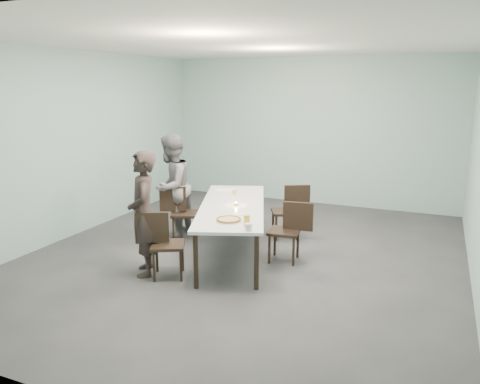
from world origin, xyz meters
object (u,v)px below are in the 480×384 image
at_px(chair_near_right, 290,227).
at_px(beer_glass, 247,221).
at_px(chair_far_left, 180,209).
at_px(amber_tumbler, 234,192).
at_px(diner_far, 171,187).
at_px(tealight, 236,204).
at_px(pizza, 229,220).
at_px(side_plate, 241,214).
at_px(chair_far_right, 290,207).
at_px(water_tumbler, 249,227).
at_px(chair_near_left, 162,240).
at_px(table, 232,209).
at_px(diner_near, 143,214).

distance_m(chair_near_right, beer_glass, 1.04).
height_order(chair_far_left, amber_tumbler, chair_far_left).
distance_m(diner_far, tealight, 1.35).
height_order(pizza, side_plate, pizza).
height_order(chair_far_right, water_tumbler, chair_far_right).
relative_size(chair_near_right, water_tumbler, 9.67).
relative_size(chair_far_right, beer_glass, 5.80).
relative_size(chair_near_left, diner_far, 0.52).
height_order(beer_glass, tealight, beer_glass).
xyz_separation_m(chair_far_right, beer_glass, (0.05, -1.99, 0.32)).
distance_m(table, beer_glass, 1.09).
distance_m(side_plate, water_tumbler, 0.74).
height_order(chair_far_right, beer_glass, beer_glass).
height_order(pizza, beer_glass, beer_glass).
bearing_deg(table, water_tumbler, -57.05).
height_order(chair_near_left, water_tumbler, chair_near_left).
relative_size(diner_near, tealight, 29.32).
xyz_separation_m(side_plate, water_tumbler, (0.37, -0.64, 0.04)).
bearing_deg(chair_far_right, chair_near_left, 37.13).
distance_m(diner_near, tealight, 1.38).
distance_m(diner_near, water_tumbler, 1.44).
xyz_separation_m(diner_far, pizza, (1.53, -1.13, -0.07)).
bearing_deg(amber_tumbler, tealight, -64.15).
height_order(pizza, amber_tumbler, amber_tumbler).
distance_m(table, chair_far_right, 1.23).
xyz_separation_m(chair_near_right, amber_tumbler, (-1.09, 0.54, 0.29)).
relative_size(chair_far_right, amber_tumbler, 10.88).
relative_size(diner_far, beer_glass, 11.22).
height_order(diner_near, diner_far, diner_far).
bearing_deg(chair_far_left, chair_near_right, -29.21).
relative_size(chair_near_right, tealight, 15.54).
distance_m(chair_far_right, amber_tumbler, 0.96).
bearing_deg(chair_near_left, diner_far, 89.94).
bearing_deg(chair_far_right, chair_far_left, -0.76).
bearing_deg(diner_near, chair_near_right, 91.02).
bearing_deg(chair_near_left, chair_far_right, 38.18).
distance_m(chair_near_left, amber_tumbler, 1.76).
distance_m(chair_far_right, diner_far, 1.95).
distance_m(diner_far, amber_tumbler, 1.03).
relative_size(table, tealight, 49.12).
relative_size(table, diner_near, 1.68).
distance_m(chair_near_left, diner_near, 0.42).
height_order(water_tumbler, tealight, water_tumbler).
bearing_deg(chair_near_right, chair_near_left, 34.74).
height_order(chair_near_left, diner_near, diner_near).
relative_size(chair_far_left, beer_glass, 5.80).
height_order(chair_far_left, chair_far_right, same).
bearing_deg(chair_far_right, beer_glass, 63.89).
xyz_separation_m(chair_near_right, beer_glass, (-0.26, -0.96, 0.32)).
bearing_deg(diner_far, chair_far_left, 65.72).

